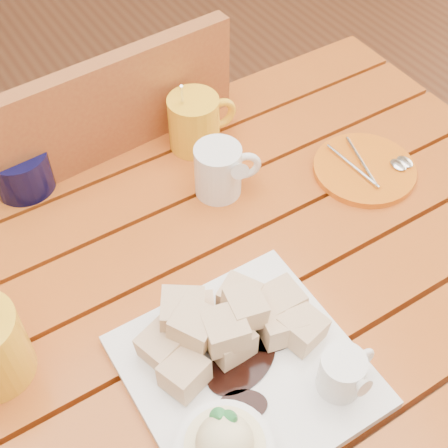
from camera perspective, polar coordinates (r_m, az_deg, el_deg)
table at (r=0.99m, az=-1.32°, el=-9.56°), size 1.20×0.79×0.75m
dessert_plate at (r=0.79m, az=1.52°, el=-13.69°), size 0.29×0.29×0.11m
coffee_mug_right at (r=1.08m, az=-2.63°, el=9.36°), size 0.13×0.09×0.15m
cream_pitcher at (r=0.99m, az=-0.39°, el=5.03°), size 0.11×0.09×0.09m
sugar_caddy at (r=1.06m, az=-18.10°, el=4.81°), size 0.10×0.10×0.11m
orange_saucer at (r=1.08m, az=12.80°, el=4.94°), size 0.17×0.17×0.02m
chair_far at (r=1.35m, az=-10.42°, el=2.40°), size 0.47×0.47×0.93m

